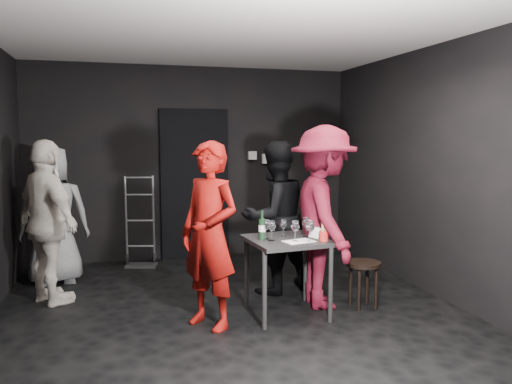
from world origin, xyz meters
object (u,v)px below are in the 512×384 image
object	(u,v)px
bystander_cream	(47,212)
wine_bottle	(262,228)
stool	(363,271)
man_maroon	(324,196)
woman_black	(275,208)
tasting_table	(287,248)
breadstick_cup	(324,228)
bystander_grey	(53,210)
server_red	(209,223)
hand_truck	(141,249)

from	to	relation	value
bystander_cream	wine_bottle	xyz separation A→B (m)	(2.01, -0.92, -0.11)
stool	bystander_cream	xyz separation A→B (m)	(-3.06, 0.98, 0.59)
man_maroon	woman_black	bearing A→B (deg)	35.12
tasting_table	breadstick_cup	bearing A→B (deg)	-34.39
bystander_grey	server_red	bearing A→B (deg)	124.64
server_red	bystander_grey	size ratio (longest dim) A/B	1.08
stool	wine_bottle	size ratio (longest dim) A/B	1.70
stool	bystander_grey	world-z (taller)	bystander_grey
stool	man_maroon	size ratio (longest dim) A/B	0.21
hand_truck	tasting_table	xyz separation A→B (m)	(1.28, -2.29, 0.43)
tasting_table	man_maroon	size ratio (longest dim) A/B	0.33
woman_black	man_maroon	xyz separation A→B (m)	(0.33, -0.59, 0.19)
breadstick_cup	bystander_grey	bearing A→B (deg)	143.64
tasting_table	stool	bearing A→B (deg)	-1.74
server_red	woman_black	bearing A→B (deg)	95.69
hand_truck	bystander_grey	xyz separation A→B (m)	(-1.01, -0.59, 0.66)
tasting_table	wine_bottle	size ratio (longest dim) A/B	2.71
bystander_cream	stool	bearing A→B (deg)	-142.61
wine_bottle	breadstick_cup	distance (m)	0.58
hand_truck	server_red	size ratio (longest dim) A/B	0.63
hand_truck	bystander_grey	size ratio (longest dim) A/B	0.68
tasting_table	breadstick_cup	distance (m)	0.42
server_red	woman_black	distance (m)	1.21
bystander_cream	wine_bottle	distance (m)	2.22
man_maroon	breadstick_cup	xyz separation A→B (m)	(-0.14, -0.34, -0.26)
server_red	wine_bottle	distance (m)	0.55
tasting_table	stool	world-z (taller)	tasting_table
bystander_cream	breadstick_cup	world-z (taller)	bystander_cream
server_red	breadstick_cup	xyz separation A→B (m)	(1.07, -0.10, -0.08)
stool	wine_bottle	distance (m)	1.16
woman_black	wine_bottle	distance (m)	0.79
hand_truck	breadstick_cup	xyz separation A→B (m)	(1.58, -2.49, 0.65)
hand_truck	tasting_table	distance (m)	2.66
stool	woman_black	xyz separation A→B (m)	(-0.70, 0.75, 0.56)
bystander_cream	breadstick_cup	size ratio (longest dim) A/B	7.28
bystander_cream	server_red	bearing A→B (deg)	-160.44
server_red	bystander_cream	xyz separation A→B (m)	(-1.48, 1.06, 0.01)
man_maroon	bystander_cream	xyz separation A→B (m)	(-2.69, 0.81, -0.16)
woman_black	stool	bearing A→B (deg)	115.00
man_maroon	wine_bottle	world-z (taller)	man_maroon
bystander_cream	bystander_grey	distance (m)	0.75
hand_truck	man_maroon	bearing A→B (deg)	-36.57
bystander_grey	woman_black	bearing A→B (deg)	152.51
hand_truck	bystander_grey	world-z (taller)	bystander_grey
woman_black	wine_bottle	xyz separation A→B (m)	(-0.35, -0.70, -0.08)
woman_black	wine_bottle	size ratio (longest dim) A/B	6.77
man_maroon	tasting_table	bearing A→B (deg)	113.39
breadstick_cup	hand_truck	bearing A→B (deg)	122.31
stool	server_red	size ratio (longest dim) A/B	0.25
woman_black	breadstick_cup	xyz separation A→B (m)	(0.19, -0.93, -0.07)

